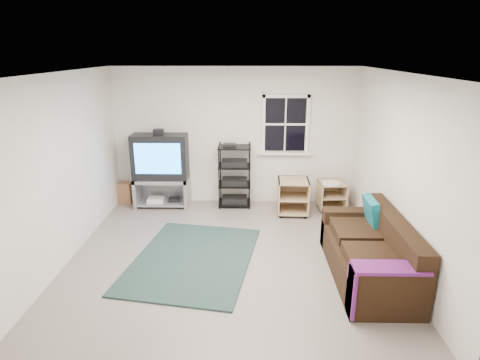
{
  "coord_description": "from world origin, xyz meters",
  "views": [
    {
      "loc": [
        0.26,
        -5.2,
        2.87
      ],
      "look_at": [
        0.14,
        0.4,
        1.05
      ],
      "focal_mm": 30.0,
      "sensor_mm": 36.0,
      "label": 1
    }
  ],
  "objects_px": {
    "sofa": "(371,255)",
    "side_table_right": "(331,193)",
    "tv_unit": "(161,165)",
    "av_rack": "(235,179)",
    "side_table_left": "(293,195)"
  },
  "relations": [
    {
      "from": "sofa",
      "to": "side_table_right",
      "type": "bearing_deg",
      "value": 91.27
    },
    {
      "from": "tv_unit",
      "to": "side_table_right",
      "type": "relative_size",
      "value": 2.66
    },
    {
      "from": "tv_unit",
      "to": "side_table_right",
      "type": "bearing_deg",
      "value": -1.89
    },
    {
      "from": "av_rack",
      "to": "side_table_left",
      "type": "height_order",
      "value": "av_rack"
    },
    {
      "from": "av_rack",
      "to": "side_table_left",
      "type": "relative_size",
      "value": 1.88
    },
    {
      "from": "side_table_left",
      "to": "tv_unit",
      "type": "bearing_deg",
      "value": 172.75
    },
    {
      "from": "side_table_left",
      "to": "av_rack",
      "type": "bearing_deg",
      "value": 162.02
    },
    {
      "from": "av_rack",
      "to": "sofa",
      "type": "height_order",
      "value": "av_rack"
    },
    {
      "from": "av_rack",
      "to": "side_table_left",
      "type": "distance_m",
      "value": 1.15
    },
    {
      "from": "av_rack",
      "to": "sofa",
      "type": "distance_m",
      "value": 3.16
    },
    {
      "from": "side_table_left",
      "to": "sofa",
      "type": "xyz_separation_m",
      "value": [
        0.79,
        -2.18,
        -0.03
      ]
    },
    {
      "from": "side_table_right",
      "to": "sofa",
      "type": "distance_m",
      "value": 2.39
    },
    {
      "from": "av_rack",
      "to": "tv_unit",
      "type": "bearing_deg",
      "value": -178.51
    },
    {
      "from": "side_table_left",
      "to": "side_table_right",
      "type": "distance_m",
      "value": 0.77
    },
    {
      "from": "tv_unit",
      "to": "side_table_left",
      "type": "xyz_separation_m",
      "value": [
        2.47,
        -0.31,
        -0.48
      ]
    }
  ]
}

